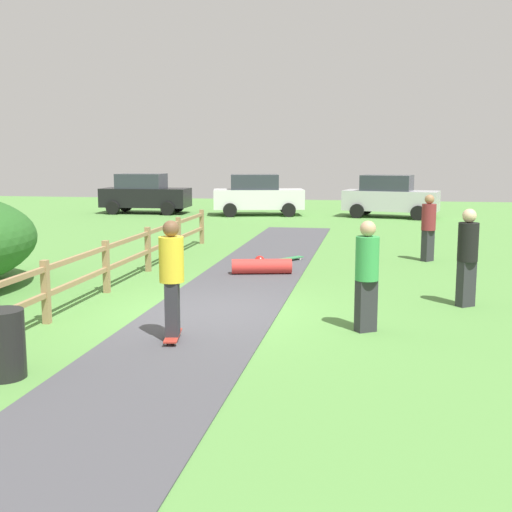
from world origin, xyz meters
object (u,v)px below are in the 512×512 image
parked_car_white (257,195)px  parked_car_black (145,194)px  bystander_black (468,252)px  trash_bin (3,344)px  bystander_maroon (428,224)px  parked_car_silver (390,196)px  skater_riding (172,274)px  skater_fallen (262,266)px  bystander_green (367,271)px  skateboard_loose (291,258)px

parked_car_white → parked_car_black: size_ratio=1.05×
bystander_black → parked_car_white: bearing=112.0°
parked_car_black → trash_bin: bearing=-74.6°
bystander_maroon → parked_car_black: size_ratio=0.42×
trash_bin → parked_car_black: size_ratio=0.21×
bystander_maroon → parked_car_white: parked_car_white is taller
parked_car_white → parked_car_silver: same height
skater_riding → bystander_maroon: size_ratio=1.04×
skater_fallen → bystander_black: bystander_black is taller
parked_car_silver → skater_riding: bearing=-99.9°
parked_car_silver → parked_car_black: 11.69m
skater_fallen → parked_car_black: (-8.38, 15.13, 0.76)m
bystander_green → parked_car_silver: (0.76, 19.95, -0.05)m
bystander_maroon → parked_car_silver: parked_car_silver is taller
skater_fallen → bystander_maroon: (4.09, 2.71, 0.80)m
skater_fallen → skateboard_loose: skater_fallen is taller
skater_fallen → parked_car_silver: size_ratio=0.33×
bystander_maroon → parked_car_black: parked_car_black is taller
parked_car_white → parked_car_silver: (6.12, 0.02, 0.00)m
bystander_green → parked_car_white: parked_car_white is taller
parked_car_black → skater_riding: bearing=-69.2°
skater_fallen → parked_car_white: 15.40m
trash_bin → parked_car_white: bearing=91.9°
trash_bin → parked_car_black: bearing=105.4°
bystander_maroon → parked_car_silver: (-0.77, 12.43, -0.04)m
skater_fallen → bystander_green: size_ratio=0.81×
bystander_green → skater_riding: bearing=-159.0°
skater_fallen → parked_car_black: 17.31m
skater_riding → parked_car_black: parked_car_black is taller
skateboard_loose → bystander_green: bearing=-72.9°
bystander_black → parked_car_black: bearing=125.7°
parked_car_black → parked_car_silver: bearing=0.1°
bystander_black → parked_car_black: size_ratio=0.44×
skater_riding → skater_fallen: (0.37, 5.92, -0.86)m
bystander_black → parked_car_black: parked_car_black is taller
skater_fallen → parked_car_black: bearing=119.0°
bystander_green → parked_car_white: bearing=105.0°
parked_car_black → bystander_maroon: bearing=-44.9°
skater_riding → bystander_black: bearing=34.4°
parked_car_white → parked_car_black: bearing=179.9°
trash_bin → bystander_black: size_ratio=0.48×
parked_car_white → parked_car_silver: 6.12m
skateboard_loose → parked_car_black: bearing=124.0°
skateboard_loose → parked_car_silver: bearing=77.8°
skater_riding → parked_car_white: (-2.43, 21.05, -0.10)m
skater_riding → bystander_green: (2.93, 1.12, -0.05)m
bystander_green → bystander_maroon: bearing=78.5°
skateboard_loose → parked_car_silver: size_ratio=0.17×
parked_car_black → parked_car_white: bearing=-0.1°
trash_bin → skateboard_loose: size_ratio=1.17×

